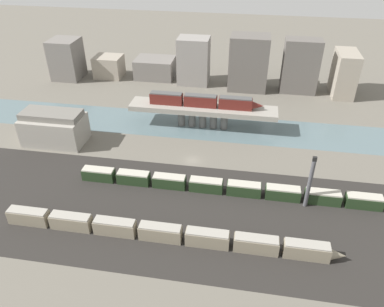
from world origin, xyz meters
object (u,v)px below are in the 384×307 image
Objects in this scene: train_on_bridge at (204,101)px; train_yard_mid at (230,188)px; signal_tower at (310,183)px; train_yard_near at (165,233)px; warehouse_building at (54,128)px.

train_yard_mid is at bearing -71.37° from train_on_bridge.
signal_tower is at bearing -49.79° from train_on_bridge.
train_yard_near is 23.97m from train_yard_mid.
train_on_bridge is 50.77m from warehouse_building.
warehouse_building is 81.77m from signal_tower.
train_yard_near is at bearing -39.33° from warehouse_building.
warehouse_building is (-59.25, 17.69, 3.51)m from train_yard_mid.
warehouse_building is (-47.11, -18.31, -4.77)m from train_on_bridge.
train_yard_near is at bearing -124.07° from train_yard_mid.
warehouse_building is (-45.83, 37.55, 3.30)m from train_yard_near.
warehouse_building is at bearing 140.67° from train_yard_near.
train_yard_mid is (12.14, -36.00, -8.28)m from train_on_bridge.
train_on_bridge is 0.49× the size of train_yard_near.
train_yard_mid is 4.33× the size of warehouse_building.
train_on_bridge is 2.58× the size of signal_tower.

